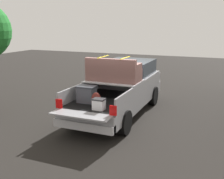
# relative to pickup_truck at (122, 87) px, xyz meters

# --- Properties ---
(ground_plane) EXTENTS (40.00, 40.00, 0.00)m
(ground_plane) POSITION_rel_pickup_truck_xyz_m (-0.38, -0.00, -0.96)
(ground_plane) COLOR black
(pickup_truck) EXTENTS (6.05, 2.06, 2.23)m
(pickup_truck) POSITION_rel_pickup_truck_xyz_m (0.00, 0.00, 0.00)
(pickup_truck) COLOR gray
(pickup_truck) RESTS_ON ground_plane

